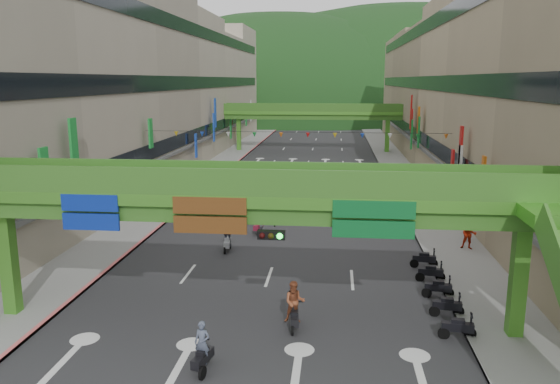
{
  "coord_description": "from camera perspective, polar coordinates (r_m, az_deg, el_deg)",
  "views": [
    {
      "loc": [
        3.45,
        -15.92,
        10.54
      ],
      "look_at": [
        0.0,
        18.0,
        3.5
      ],
      "focal_mm": 35.0,
      "sensor_mm": 36.0,
      "label": 1
    }
  ],
  "objects": [
    {
      "name": "building_row_right",
      "position": [
        67.72,
        19.33,
        10.11
      ],
      "size": [
        12.8,
        95.0,
        19.0
      ],
      "color": "gray",
      "rests_on": "ground"
    },
    {
      "name": "sidewalk_left",
      "position": [
        68.3,
        -6.48,
        2.78
      ],
      "size": [
        4.0,
        140.0,
        0.15
      ],
      "primitive_type": "cube",
      "color": "gray",
      "rests_on": "ground"
    },
    {
      "name": "scooter_rider_mid",
      "position": [
        23.74,
        1.53,
        -11.69
      ],
      "size": [
        0.94,
        1.6,
        2.17
      ],
      "color": "black",
      "rests_on": "ground"
    },
    {
      "name": "hill_right",
      "position": [
        197.39,
        12.2,
        8.34
      ],
      "size": [
        208.0,
        176.0,
        128.0
      ],
      "primitive_type": "ellipsoid",
      "color": "#1C4419",
      "rests_on": "ground"
    },
    {
      "name": "bunting_string",
      "position": [
        46.28,
        1.51,
        5.98
      ],
      "size": [
        26.0,
        0.36,
        0.47
      ],
      "color": "black",
      "rests_on": "ground"
    },
    {
      "name": "car_yellow",
      "position": [
        58.77,
        2.55,
        1.95
      ],
      "size": [
        1.96,
        3.9,
        1.28
      ],
      "primitive_type": "imported",
      "rotation": [
        0.0,
        0.0,
        -0.13
      ],
      "color": "gold",
      "rests_on": "ground"
    },
    {
      "name": "scooter_rider_near",
      "position": [
        20.9,
        -8.12,
        -15.92
      ],
      "size": [
        0.72,
        1.59,
        1.96
      ],
      "color": "black",
      "rests_on": "ground"
    },
    {
      "name": "curb_left",
      "position": [
        67.92,
        -4.91,
        2.77
      ],
      "size": [
        0.2,
        140.0,
        0.18
      ],
      "primitive_type": "cube",
      "color": "#CC5959",
      "rests_on": "ground"
    },
    {
      "name": "curb_right",
      "position": [
        66.98,
        10.59,
        2.49
      ],
      "size": [
        0.2,
        140.0,
        0.18
      ],
      "primitive_type": "cube",
      "color": "gray",
      "rests_on": "ground"
    },
    {
      "name": "road_slab",
      "position": [
        66.85,
        2.78,
        2.59
      ],
      "size": [
        18.0,
        140.0,
        0.02
      ],
      "primitive_type": "cube",
      "color": "#28282B",
      "rests_on": "ground"
    },
    {
      "name": "pedestrian_blue",
      "position": [
        49.63,
        15.84,
        -0.14
      ],
      "size": [
        0.84,
        0.69,
        1.54
      ],
      "primitive_type": "imported",
      "rotation": [
        0.0,
        0.0,
        2.78
      ],
      "color": "#38435E",
      "rests_on": "ground"
    },
    {
      "name": "overpass_near",
      "position": [
        22.11,
        -0.91,
        -2.3
      ],
      "size": [
        28.0,
        12.27,
        7.1
      ],
      "color": "#4C9E2D",
      "rests_on": "ground"
    },
    {
      "name": "building_row_left",
      "position": [
        69.63,
        -13.16,
        10.48
      ],
      "size": [
        12.8,
        95.0,
        19.0
      ],
      "color": "#9E937F",
      "rests_on": "ground"
    },
    {
      "name": "overpass_far",
      "position": [
        81.16,
        3.4,
        8.02
      ],
      "size": [
        28.0,
        2.2,
        7.1
      ],
      "color": "#4C9E2D",
      "rests_on": "ground"
    },
    {
      "name": "pedestrian_dark",
      "position": [
        37.88,
        19.0,
        -3.81
      ],
      "size": [
        1.06,
        0.65,
        1.69
      ],
      "primitive_type": "imported",
      "rotation": [
        0.0,
        0.0,
        -0.25
      ],
      "color": "black",
      "rests_on": "ground"
    },
    {
      "name": "parked_scooter_row",
      "position": [
        28.27,
        16.2,
        -9.57
      ],
      "size": [
        1.6,
        9.39,
        1.08
      ],
      "color": "black",
      "rests_on": "ground"
    },
    {
      "name": "hill_left",
      "position": [
        177.2,
        -0.18,
        8.25
      ],
      "size": [
        168.0,
        140.0,
        112.0
      ],
      "primitive_type": "ellipsoid",
      "color": "#1C4419",
      "rests_on": "ground"
    },
    {
      "name": "pedestrian_red",
      "position": [
        36.06,
        19.11,
        -4.43
      ],
      "size": [
        1.06,
        0.91,
        1.89
      ],
      "primitive_type": "imported",
      "rotation": [
        0.0,
        0.0,
        -0.23
      ],
      "color": "#A7200B",
      "rests_on": "ground"
    },
    {
      "name": "scooter_rider_far",
      "position": [
        37.84,
        -2.29,
        -2.78
      ],
      "size": [
        0.97,
        1.59,
        2.17
      ],
      "color": "maroon",
      "rests_on": "ground"
    },
    {
      "name": "sidewalk_right",
      "position": [
        67.17,
        12.2,
        2.44
      ],
      "size": [
        4.0,
        140.0,
        0.15
      ],
      "primitive_type": "cube",
      "color": "gray",
      "rests_on": "ground"
    },
    {
      "name": "car_silver",
      "position": [
        56.67,
        -3.83,
        1.66
      ],
      "size": [
        2.25,
        4.55,
        1.43
      ],
      "primitive_type": "imported",
      "rotation": [
        0.0,
        0.0,
        -0.17
      ],
      "color": "#9EA0A7",
      "rests_on": "ground"
    },
    {
      "name": "scooter_rider_left",
      "position": [
        34.17,
        -5.54,
        -4.45
      ],
      "size": [
        1.1,
        1.6,
        2.15
      ],
      "color": "gray",
      "rests_on": "ground"
    }
  ]
}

